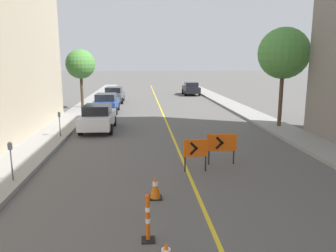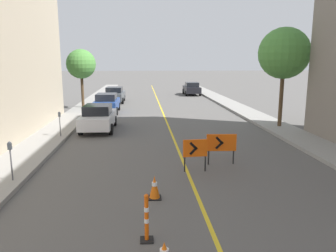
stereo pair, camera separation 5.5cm
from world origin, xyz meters
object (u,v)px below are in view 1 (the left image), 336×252
object	(u,v)px
arrow_barricade_primary	(196,149)
parked_car_curb_mid	(106,103)
arrow_barricade_secondary	(222,143)
parking_meter_far_curb	(59,119)
parked_car_curb_far	(114,95)
parked_car_opposite_side	(191,88)
street_tree_left_near	(81,64)
street_tree_right_near	(284,54)
traffic_cone_fourth	(155,187)
delineator_post_rear	(148,221)
parking_meter_near_curb	(11,153)
parked_car_curb_near	(98,117)

from	to	relation	value
arrow_barricade_primary	parked_car_curb_mid	bearing A→B (deg)	103.38
arrow_barricade_secondary	parking_meter_far_curb	bearing A→B (deg)	149.36
parked_car_curb_far	parked_car_opposite_side	world-z (taller)	same
street_tree_left_near	street_tree_right_near	xyz separation A→B (m)	(13.79, -9.68, 0.71)
traffic_cone_fourth	arrow_barricade_secondary	size ratio (longest dim) A/B	0.58
arrow_barricade_secondary	parked_car_curb_mid	world-z (taller)	parked_car_curb_mid
arrow_barricade_secondary	street_tree_right_near	distance (m)	9.51
parked_car_curb_far	parking_meter_far_curb	xyz separation A→B (m)	(-1.66, -15.96, 0.32)
delineator_post_rear	parking_meter_near_curb	xyz separation A→B (m)	(-4.51, 3.91, 0.63)
parking_meter_far_curb	street_tree_left_near	bearing A→B (deg)	93.79
parked_car_curb_far	delineator_post_rear	bearing A→B (deg)	-81.52
street_tree_right_near	parked_car_opposite_side	bearing A→B (deg)	96.36
traffic_cone_fourth	parked_car_opposite_side	bearing A→B (deg)	79.34
traffic_cone_fourth	parking_meter_far_curb	xyz separation A→B (m)	(-4.79, 8.25, 0.76)
traffic_cone_fourth	arrow_barricade_primary	bearing A→B (deg)	55.45
street_tree_left_near	arrow_barricade_secondary	bearing A→B (deg)	-63.11
delineator_post_rear	street_tree_left_near	world-z (taller)	street_tree_left_near
arrow_barricade_secondary	parking_meter_near_curb	size ratio (longest dim) A/B	0.93
delineator_post_rear	parked_car_curb_mid	xyz separation A→B (m)	(-2.95, 19.82, 0.30)
traffic_cone_fourth	street_tree_left_near	world-z (taller)	street_tree_left_near
parked_car_curb_far	parked_car_curb_near	bearing A→B (deg)	-87.15
street_tree_right_near	arrow_barricade_secondary	bearing A→B (deg)	-128.11
delineator_post_rear	parked_car_curb_far	distance (m)	26.79
parked_car_curb_near	street_tree_right_near	bearing A→B (deg)	-0.74
traffic_cone_fourth	parked_car_curb_near	world-z (taller)	parked_car_curb_near
traffic_cone_fourth	delineator_post_rear	xyz separation A→B (m)	(-0.28, -2.42, 0.14)
arrow_barricade_primary	street_tree_right_near	xyz separation A→B (m)	(6.60, 7.68, 3.74)
parked_car_curb_near	parked_car_curb_far	xyz separation A→B (m)	(-0.11, 13.80, 0.00)
parked_car_opposite_side	parked_car_curb_mid	bearing A→B (deg)	-122.52
arrow_barricade_primary	parked_car_curb_mid	distance (m)	15.79
delineator_post_rear	parked_car_curb_near	size ratio (longest dim) A/B	0.27
arrow_barricade_primary	parked_car_curb_far	xyz separation A→B (m)	(-4.77, 21.83, -0.07)
traffic_cone_fourth	parking_meter_near_curb	xyz separation A→B (m)	(-4.79, 1.49, 0.77)
parked_car_curb_near	parked_car_curb_mid	bearing A→B (deg)	92.79
traffic_cone_fourth	parked_car_curb_mid	xyz separation A→B (m)	(-3.23, 17.40, 0.44)
arrow_barricade_primary	street_tree_left_near	size ratio (longest dim) A/B	0.25
parked_car_curb_near	street_tree_left_near	size ratio (longest dim) A/B	0.86
delineator_post_rear	parked_car_curb_near	xyz separation A→B (m)	(-2.74, 12.84, 0.30)
parking_meter_near_curb	street_tree_right_near	world-z (taller)	street_tree_right_near
delineator_post_rear	street_tree_right_near	xyz separation A→B (m)	(8.52, 12.48, 4.11)
parked_car_opposite_side	parking_meter_near_curb	bearing A→B (deg)	-108.91
parked_car_curb_near	parked_car_opposite_side	size ratio (longest dim) A/B	1.00
traffic_cone_fourth	arrow_barricade_secondary	bearing A→B (deg)	48.20
parked_car_curb_near	parked_car_opposite_side	world-z (taller)	same
street_tree_left_near	parking_meter_near_curb	bearing A→B (deg)	-87.61
traffic_cone_fourth	arrow_barricade_primary	world-z (taller)	arrow_barricade_primary
parking_meter_far_curb	street_tree_right_near	bearing A→B (deg)	7.91
parked_car_curb_near	street_tree_left_near	bearing A→B (deg)	106.25
delineator_post_rear	parking_meter_far_curb	world-z (taller)	parking_meter_far_curb
arrow_barricade_primary	arrow_barricade_secondary	bearing A→B (deg)	29.04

